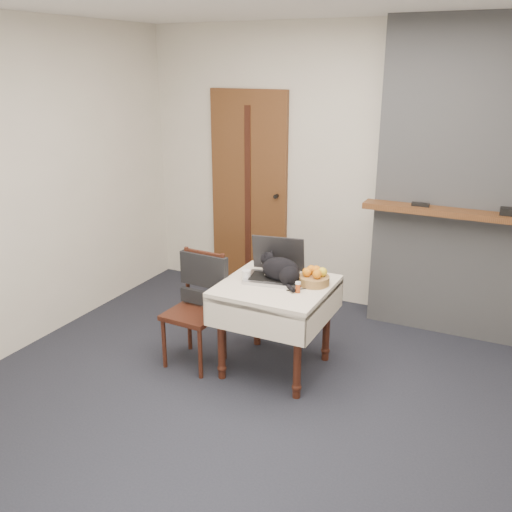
{
  "coord_description": "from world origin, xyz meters",
  "views": [
    {
      "loc": [
        1.34,
        -3.04,
        2.24
      ],
      "look_at": [
        -0.38,
        0.46,
        0.91
      ],
      "focal_mm": 40.0,
      "sensor_mm": 36.0,
      "label": 1
    }
  ],
  "objects_px": {
    "pill_bottle": "(298,287)",
    "fruit_basket": "(314,277)",
    "door": "(249,192)",
    "cat": "(282,270)",
    "laptop": "(275,268)",
    "side_table": "(276,298)",
    "chair": "(200,293)",
    "cream_jar": "(246,275)"
  },
  "relations": [
    {
      "from": "pill_bottle",
      "to": "fruit_basket",
      "type": "height_order",
      "value": "fruit_basket"
    },
    {
      "from": "pill_bottle",
      "to": "door",
      "type": "bearing_deg",
      "value": 126.98
    },
    {
      "from": "pill_bottle",
      "to": "cat",
      "type": "bearing_deg",
      "value": 143.93
    },
    {
      "from": "fruit_basket",
      "to": "laptop",
      "type": "bearing_deg",
      "value": -179.83
    },
    {
      "from": "door",
      "to": "side_table",
      "type": "height_order",
      "value": "door"
    },
    {
      "from": "side_table",
      "to": "laptop",
      "type": "bearing_deg",
      "value": 118.07
    },
    {
      "from": "door",
      "to": "laptop",
      "type": "xyz_separation_m",
      "value": [
        0.9,
        -1.35,
        -0.23
      ]
    },
    {
      "from": "side_table",
      "to": "chair",
      "type": "distance_m",
      "value": 0.6
    },
    {
      "from": "cream_jar",
      "to": "pill_bottle",
      "type": "xyz_separation_m",
      "value": [
        0.44,
        -0.06,
        0.0
      ]
    },
    {
      "from": "laptop",
      "to": "cat",
      "type": "height_order",
      "value": "laptop"
    },
    {
      "from": "cream_jar",
      "to": "door",
      "type": "bearing_deg",
      "value": 116.05
    },
    {
      "from": "laptop",
      "to": "chair",
      "type": "bearing_deg",
      "value": -167.58
    },
    {
      "from": "cream_jar",
      "to": "cat",
      "type": "bearing_deg",
      "value": 16.86
    },
    {
      "from": "side_table",
      "to": "fruit_basket",
      "type": "height_order",
      "value": "fruit_basket"
    },
    {
      "from": "pill_bottle",
      "to": "chair",
      "type": "height_order",
      "value": "chair"
    },
    {
      "from": "fruit_basket",
      "to": "chair",
      "type": "bearing_deg",
      "value": -165.12
    },
    {
      "from": "laptop",
      "to": "cream_jar",
      "type": "relative_size",
      "value": 5.96
    },
    {
      "from": "side_table",
      "to": "cat",
      "type": "xyz_separation_m",
      "value": [
        0.02,
        0.05,
        0.2
      ]
    },
    {
      "from": "door",
      "to": "cat",
      "type": "bearing_deg",
      "value": -55.26
    },
    {
      "from": "cat",
      "to": "pill_bottle",
      "type": "xyz_separation_m",
      "value": [
        0.19,
        -0.14,
        -0.05
      ]
    },
    {
      "from": "pill_bottle",
      "to": "chair",
      "type": "bearing_deg",
      "value": -178.26
    },
    {
      "from": "cat",
      "to": "pill_bottle",
      "type": "bearing_deg",
      "value": -13.29
    },
    {
      "from": "pill_bottle",
      "to": "fruit_basket",
      "type": "distance_m",
      "value": 0.21
    },
    {
      "from": "cat",
      "to": "cream_jar",
      "type": "height_order",
      "value": "cat"
    },
    {
      "from": "side_table",
      "to": "pill_bottle",
      "type": "relative_size",
      "value": 9.77
    },
    {
      "from": "cream_jar",
      "to": "fruit_basket",
      "type": "relative_size",
      "value": 0.33
    },
    {
      "from": "cream_jar",
      "to": "chair",
      "type": "xyz_separation_m",
      "value": [
        -0.36,
        -0.08,
        -0.18
      ]
    },
    {
      "from": "pill_bottle",
      "to": "chair",
      "type": "xyz_separation_m",
      "value": [
        -0.8,
        -0.02,
        -0.18
      ]
    },
    {
      "from": "cream_jar",
      "to": "fruit_basket",
      "type": "bearing_deg",
      "value": 16.25
    },
    {
      "from": "cat",
      "to": "cream_jar",
      "type": "xyz_separation_m",
      "value": [
        -0.25,
        -0.08,
        -0.05
      ]
    },
    {
      "from": "door",
      "to": "side_table",
      "type": "xyz_separation_m",
      "value": [
        0.96,
        -1.47,
        -0.41
      ]
    },
    {
      "from": "cream_jar",
      "to": "fruit_basket",
      "type": "height_order",
      "value": "fruit_basket"
    },
    {
      "from": "door",
      "to": "fruit_basket",
      "type": "xyz_separation_m",
      "value": [
        1.21,
        -1.35,
        -0.25
      ]
    },
    {
      "from": "cream_jar",
      "to": "pill_bottle",
      "type": "relative_size",
      "value": 0.96
    },
    {
      "from": "door",
      "to": "chair",
      "type": "distance_m",
      "value": 1.67
    },
    {
      "from": "door",
      "to": "cat",
      "type": "xyz_separation_m",
      "value": [
        0.98,
        -1.41,
        -0.21
      ]
    },
    {
      "from": "door",
      "to": "fruit_basket",
      "type": "relative_size",
      "value": 8.75
    },
    {
      "from": "laptop",
      "to": "chair",
      "type": "xyz_separation_m",
      "value": [
        -0.53,
        -0.22,
        -0.21
      ]
    },
    {
      "from": "cat",
      "to": "pill_bottle",
      "type": "height_order",
      "value": "cat"
    },
    {
      "from": "cream_jar",
      "to": "chair",
      "type": "height_order",
      "value": "chair"
    },
    {
      "from": "pill_bottle",
      "to": "cream_jar",
      "type": "bearing_deg",
      "value": 172.29
    },
    {
      "from": "side_table",
      "to": "fruit_basket",
      "type": "xyz_separation_m",
      "value": [
        0.25,
        0.12,
        0.17
      ]
    }
  ]
}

